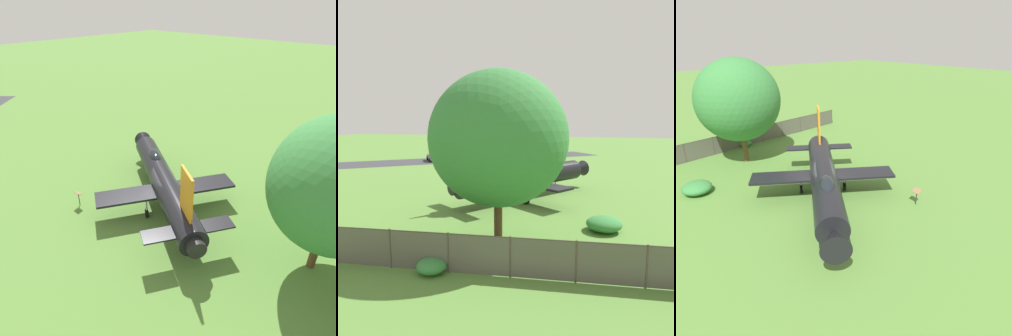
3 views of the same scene
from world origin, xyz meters
The scene contains 4 objects.
ground_plane centered at (0.00, 0.00, 0.00)m, with size 200.00×200.00×0.00m, color #568438.
display_jet centered at (0.20, 0.32, 1.82)m, with size 10.32×13.47×5.40m.
shrub_near_fence centered at (6.43, -6.66, 0.44)m, with size 2.06×2.08×0.88m.
info_plaque centered at (-4.34, 4.48, 0.85)m, with size 0.42×0.62×1.14m.
Camera 1 is at (-13.26, -12.32, 13.29)m, focal length 31.88 mm.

